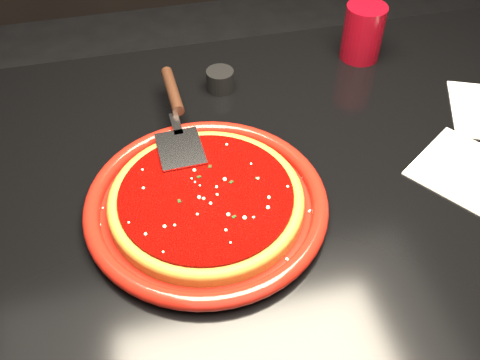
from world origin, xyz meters
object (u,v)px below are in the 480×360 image
Objects in this scene: cup at (363,32)px; ramekin at (220,80)px; table at (280,285)px; pizza_server at (177,115)px; plate at (207,203)px.

cup is 0.31m from ramekin.
cup is at bearing 7.95° from ramekin.
table is 0.46m from ramekin.
pizza_server is 0.44m from cup.
ramekin is (0.10, 0.12, -0.03)m from pizza_server.
plate is at bearing -156.30° from table.
pizza_server is at bearing -158.35° from cup.
pizza_server is 2.69× the size of cup.
pizza_server is 5.73× the size of ramekin.
plate is 0.52m from cup.
plate is 0.31m from ramekin.
plate is at bearing -105.91° from ramekin.
cup is at bearing 49.53° from table.
plate is at bearing -86.99° from pizza_server.
ramekin is at bearing 48.13° from pizza_server.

